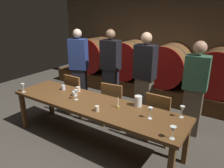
# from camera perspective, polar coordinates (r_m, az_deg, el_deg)

# --- Properties ---
(ground_plane) EXTENTS (8.02, 8.02, 0.00)m
(ground_plane) POSITION_cam_1_polar(r_m,az_deg,el_deg) (3.81, -7.97, -14.60)
(ground_plane) COLOR #3F3A33
(back_wall) EXTENTS (6.17, 0.24, 2.91)m
(back_wall) POSITION_cam_1_polar(r_m,az_deg,el_deg) (5.87, 12.11, 12.45)
(back_wall) COLOR brown
(back_wall) RESTS_ON ground
(barrel_shelf) EXTENTS (5.56, 0.90, 0.37)m
(barrel_shelf) POSITION_cam_1_polar(r_m,az_deg,el_deg) (5.66, 9.12, -0.88)
(barrel_shelf) COLOR #4C2D16
(barrel_shelf) RESTS_ON ground
(wine_barrel_far_left) EXTENTS (0.99, 0.84, 0.99)m
(wine_barrel_far_left) POSITION_cam_1_polar(r_m,az_deg,el_deg) (6.31, -4.45, 7.74)
(wine_barrel_far_left) COLOR #513319
(wine_barrel_far_left) RESTS_ON barrel_shelf
(wine_barrel_center_left) EXTENTS (0.99, 0.84, 0.99)m
(wine_barrel_center_left) POSITION_cam_1_polar(r_m,az_deg,el_deg) (5.70, 4.57, 6.48)
(wine_barrel_center_left) COLOR brown
(wine_barrel_center_left) RESTS_ON barrel_shelf
(wine_barrel_center_right) EXTENTS (0.99, 0.84, 0.99)m
(wine_barrel_center_right) POSITION_cam_1_polar(r_m,az_deg,el_deg) (5.28, 14.69, 4.88)
(wine_barrel_center_right) COLOR brown
(wine_barrel_center_right) RESTS_ON barrel_shelf
(wine_barrel_far_right) EXTENTS (0.99, 0.84, 0.99)m
(wine_barrel_far_right) POSITION_cam_1_polar(r_m,az_deg,el_deg) (5.06, 26.37, 2.84)
(wine_barrel_far_right) COLOR #513319
(wine_barrel_far_right) RESTS_ON barrel_shelf
(dining_table) EXTENTS (2.95, 0.77, 0.72)m
(dining_table) POSITION_cam_1_polar(r_m,az_deg,el_deg) (3.41, -5.03, -5.99)
(dining_table) COLOR brown
(dining_table) RESTS_ON ground
(chair_left) EXTENTS (0.41, 0.41, 0.88)m
(chair_left) POSITION_cam_1_polar(r_m,az_deg,el_deg) (4.45, -9.43, -2.41)
(chair_left) COLOR brown
(chair_left) RESTS_ON ground
(chair_center) EXTENTS (0.45, 0.45, 0.88)m
(chair_center) POSITION_cam_1_polar(r_m,az_deg,el_deg) (3.95, 0.55, -4.98)
(chair_center) COLOR brown
(chair_center) RESTS_ON ground
(chair_right) EXTENTS (0.40, 0.40, 0.88)m
(chair_right) POSITION_cam_1_polar(r_m,az_deg,el_deg) (3.58, 12.43, -8.21)
(chair_right) COLOR brown
(chair_right) RESTS_ON ground
(guest_far_left) EXTENTS (0.44, 0.36, 1.72)m
(guest_far_left) POSITION_cam_1_polar(r_m,az_deg,el_deg) (4.85, -8.76, 4.35)
(guest_far_left) COLOR black
(guest_far_left) RESTS_ON ground
(guest_center_left) EXTENTS (0.40, 0.27, 1.74)m
(guest_center_left) POSITION_cam_1_polar(r_m,az_deg,el_deg) (4.49, -0.38, 3.50)
(guest_center_left) COLOR black
(guest_center_left) RESTS_ON ground
(guest_center_right) EXTENTS (0.39, 0.25, 1.74)m
(guest_center_right) POSITION_cam_1_polar(r_m,az_deg,el_deg) (4.03, 8.61, 1.43)
(guest_center_right) COLOR brown
(guest_center_right) RESTS_ON ground
(guest_far_right) EXTENTS (0.39, 0.26, 1.65)m
(guest_far_right) POSITION_cam_1_polar(r_m,az_deg,el_deg) (3.85, 21.08, -1.26)
(guest_far_right) COLOR brown
(guest_far_right) RESTS_ON ground
(candle_center) EXTENTS (0.05, 0.05, 0.17)m
(candle_center) POSITION_cam_1_polar(r_m,az_deg,el_deg) (3.21, 1.56, -5.50)
(candle_center) COLOR olive
(candle_center) RESTS_ON dining_table
(pitcher) EXTENTS (0.12, 0.12, 0.16)m
(pitcher) POSITION_cam_1_polar(r_m,az_deg,el_deg) (3.26, 6.96, -4.53)
(pitcher) COLOR white
(pitcher) RESTS_ON dining_table
(wine_glass_far_left) EXTENTS (0.07, 0.07, 0.16)m
(wine_glass_far_left) POSITION_cam_1_polar(r_m,az_deg,el_deg) (4.08, -22.60, -0.48)
(wine_glass_far_left) COLOR white
(wine_glass_far_left) RESTS_ON dining_table
(wine_glass_left) EXTENTS (0.06, 0.06, 0.17)m
(wine_glass_left) POSITION_cam_1_polar(r_m,az_deg,el_deg) (3.49, -9.56, -2.28)
(wine_glass_left) COLOR silver
(wine_glass_left) RESTS_ON dining_table
(wine_glass_center) EXTENTS (0.06, 0.06, 0.16)m
(wine_glass_center) POSITION_cam_1_polar(r_m,az_deg,el_deg) (2.91, 10.16, -6.97)
(wine_glass_center) COLOR white
(wine_glass_center) RESTS_ON dining_table
(wine_glass_right) EXTENTS (0.06, 0.06, 0.17)m
(wine_glass_right) POSITION_cam_1_polar(r_m,az_deg,el_deg) (3.05, 18.16, -6.40)
(wine_glass_right) COLOR silver
(wine_glass_right) RESTS_ON dining_table
(wine_glass_far_right) EXTENTS (0.07, 0.07, 0.16)m
(wine_glass_far_right) POSITION_cam_1_polar(r_m,az_deg,el_deg) (2.54, 15.90, -11.60)
(wine_glass_far_right) COLOR silver
(wine_glass_far_right) RESTS_ON dining_table
(cup_far_left) EXTENTS (0.07, 0.07, 0.09)m
(cup_far_left) POSITION_cam_1_polar(r_m,az_deg,el_deg) (3.99, -12.81, -0.91)
(cup_far_left) COLOR silver
(cup_far_left) RESTS_ON dining_table
(cup_center_left) EXTENTS (0.08, 0.08, 0.08)m
(cup_center_left) POSITION_cam_1_polar(r_m,az_deg,el_deg) (3.88, -8.98, -1.32)
(cup_center_left) COLOR beige
(cup_center_left) RESTS_ON dining_table
(cup_center_right) EXTENTS (0.08, 0.08, 0.08)m
(cup_center_right) POSITION_cam_1_polar(r_m,az_deg,el_deg) (3.68, -9.87, -2.55)
(cup_center_right) COLOR white
(cup_center_right) RESTS_ON dining_table
(cup_far_right) EXTENTS (0.06, 0.06, 0.08)m
(cup_far_right) POSITION_cam_1_polar(r_m,az_deg,el_deg) (3.10, -4.01, -6.53)
(cup_far_right) COLOR beige
(cup_far_right) RESTS_ON dining_table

